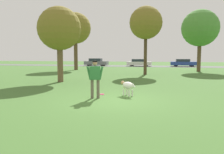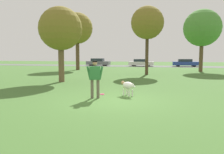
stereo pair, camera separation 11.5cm
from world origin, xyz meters
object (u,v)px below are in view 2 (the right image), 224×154
(tree_far_right, at_px, (202,28))
(tree_far_left, at_px, (77,29))
(person, at_px, (95,76))
(dog, at_px, (127,86))
(frisbee, at_px, (102,94))
(tree_mid_center, at_px, (147,23))
(parked_car_white, at_px, (141,63))
(tree_near_left, at_px, (61,29))
(parked_car_grey, at_px, (98,62))
(parked_car_blue, at_px, (186,63))

(tree_far_right, xyz_separation_m, tree_far_left, (-15.21, -0.44, 0.36))
(person, height_order, dog, person)
(frisbee, xyz_separation_m, tree_mid_center, (1.06, 11.64, 4.97))
(frisbee, distance_m, tree_far_right, 19.25)
(dog, bearing_deg, parked_car_white, -44.21)
(dog, bearing_deg, tree_near_left, 2.99)
(parked_car_grey, bearing_deg, person, -73.76)
(tree_far_left, relative_size, parked_car_blue, 1.69)
(parked_car_grey, distance_m, parked_car_blue, 15.56)
(tree_far_left, xyz_separation_m, parked_car_grey, (-1.08, 12.12, -4.70))
(tree_mid_center, relative_size, parked_car_grey, 1.51)
(person, height_order, parked_car_white, person)
(parked_car_white, xyz_separation_m, parked_car_blue, (7.51, 0.61, 0.03))
(tree_far_right, xyz_separation_m, tree_near_left, (-11.05, -13.14, -1.32))
(tree_mid_center, xyz_separation_m, parked_car_blue, (5.01, 17.76, -4.32))
(tree_near_left, distance_m, parked_car_grey, 25.54)
(person, height_order, tree_far_left, tree_far_left)
(parked_car_blue, bearing_deg, person, -102.50)
(parked_car_grey, height_order, parked_car_blue, parked_car_grey)
(dog, distance_m, tree_far_right, 18.78)
(person, height_order, frisbee, person)
(frisbee, xyz_separation_m, parked_car_blue, (6.07, 29.40, 0.64))
(person, distance_m, tree_far_left, 20.20)
(tree_mid_center, height_order, tree_near_left, tree_mid_center)
(dog, distance_m, tree_far_left, 20.07)
(tree_near_left, bearing_deg, parked_car_white, 83.52)
(frisbee, relative_size, tree_mid_center, 0.03)
(tree_near_left, bearing_deg, tree_mid_center, 54.63)
(parked_car_grey, bearing_deg, frisbee, -73.16)
(dog, relative_size, parked_car_blue, 0.18)
(frisbee, height_order, tree_mid_center, tree_mid_center)
(parked_car_grey, height_order, parked_car_white, parked_car_grey)
(parked_car_white, bearing_deg, frisbee, -84.68)
(tree_mid_center, distance_m, parked_car_white, 17.88)
(person, xyz_separation_m, frisbee, (0.02, 0.99, -0.96))
(tree_far_right, height_order, tree_mid_center, tree_far_right)
(person, bearing_deg, parked_car_grey, 91.38)
(parked_car_grey, bearing_deg, parked_car_white, -2.60)
(frisbee, xyz_separation_m, tree_near_left, (-4.25, 4.16, 3.68))
(dog, bearing_deg, tree_mid_center, -48.66)
(tree_far_right, height_order, tree_far_left, tree_far_left)
(person, xyz_separation_m, dog, (1.26, 0.95, -0.52))
(parked_car_white, bearing_deg, parked_car_grey, -178.88)
(dog, bearing_deg, tree_far_left, -19.82)
(tree_far_left, bearing_deg, parked_car_grey, 95.08)
(person, bearing_deg, parked_car_white, 76.60)
(dog, distance_m, parked_car_white, 28.96)
(dog, relative_size, frisbee, 3.51)
(parked_car_blue, bearing_deg, tree_near_left, -113.39)
(person, xyz_separation_m, parked_car_grey, (-9.46, 29.96, -0.31))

